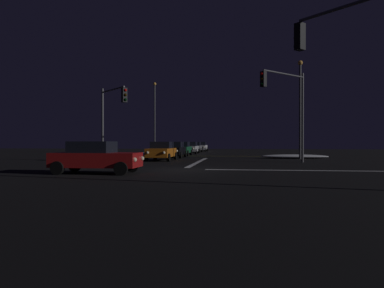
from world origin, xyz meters
TOP-DOWN VIEW (x-y plane):
  - ground at (0.00, 0.00)m, footprint 120.00×120.00m
  - stop_line_north at (0.00, 7.47)m, footprint 0.35×12.73m
  - centre_line_ns at (0.00, 19.07)m, footprint 22.00×0.15m
  - crosswalk_bar_east at (7.57, 0.00)m, footprint 12.73×0.40m
  - snow_bank_left_curb at (-8.27, 16.90)m, footprint 10.07×1.50m
  - snow_bank_right_curb at (8.27, 14.21)m, footprint 6.12×1.50m
  - sedan_orange at (-3.29, 9.24)m, footprint 2.02×4.33m
  - sedan_black at (-3.24, 14.79)m, footprint 2.02×4.33m
  - sedan_green at (-3.33, 20.11)m, footprint 2.02×4.33m
  - sedan_silver at (-3.20, 26.72)m, footprint 2.02×4.33m
  - sedan_gray at (-3.39, 33.24)m, footprint 2.02×4.33m
  - sedan_white at (-3.08, 39.25)m, footprint 2.02×4.33m
  - sedan_red_crossing at (-3.89, -3.18)m, footprint 4.33×2.02m
  - traffic_signal_nw at (-6.68, 6.68)m, footprint 3.03×3.03m
  - traffic_signal_se at (6.86, -6.86)m, footprint 2.76×2.76m
  - traffic_signal_ne at (6.58, 6.58)m, footprint 3.45×3.45m
  - streetlamp_right_near at (8.57, 13.07)m, footprint 0.44×0.44m
  - streetlamp_left_far at (-8.57, 29.07)m, footprint 0.44×0.44m

SIDE VIEW (x-z plane):
  - ground at x=0.00m, z-range -0.10..0.00m
  - stop_line_north at x=0.00m, z-range 0.00..0.01m
  - centre_line_ns at x=0.00m, z-range 0.00..0.01m
  - crosswalk_bar_east at x=7.57m, z-range 0.00..0.01m
  - snow_bank_right_curb at x=8.27m, z-range 0.00..0.39m
  - snow_bank_left_curb at x=-8.27m, z-range 0.00..0.44m
  - sedan_orange at x=-3.29m, z-range 0.02..1.59m
  - sedan_black at x=-3.24m, z-range 0.02..1.59m
  - sedan_green at x=-3.33m, z-range 0.02..1.59m
  - sedan_silver at x=-3.20m, z-range 0.02..1.59m
  - sedan_gray at x=-3.39m, z-range 0.02..1.59m
  - sedan_white at x=-3.08m, z-range 0.02..1.59m
  - sedan_red_crossing at x=-3.89m, z-range 0.02..1.59m
  - traffic_signal_nw at x=-6.68m, z-range 1.11..6.99m
  - traffic_signal_se at x=6.86m, z-range 1.20..7.80m
  - traffic_signal_ne at x=6.58m, z-range 1.28..8.02m
  - streetlamp_right_near at x=8.57m, z-range 0.69..9.56m
  - streetlamp_left_far at x=-8.57m, z-range 0.70..10.64m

